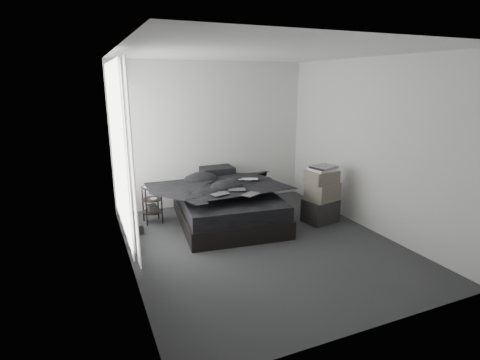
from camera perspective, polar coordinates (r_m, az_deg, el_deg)
name	(u,v)px	position (r m, az deg, el deg)	size (l,w,h in m)	color
floor	(262,244)	(5.43, 3.37, -9.68)	(3.60, 4.20, 0.01)	#303032
ceiling	(265,52)	(4.95, 3.85, 18.83)	(3.60, 4.20, 0.01)	white
wall_back	(212,134)	(6.95, -4.25, 6.93)	(3.60, 0.01, 2.60)	silver
wall_front	(375,198)	(3.35, 19.93, -2.63)	(3.60, 0.01, 2.60)	silver
wall_left	(124,166)	(4.53, -17.21, 2.03)	(0.01, 4.20, 2.60)	silver
wall_right	(369,146)	(6.05, 19.07, 4.97)	(0.01, 4.20, 2.60)	silver
window_left	(118,149)	(5.41, -18.12, 4.49)	(0.02, 2.00, 2.30)	white
curtain_left	(122,154)	(5.42, -17.53, 3.82)	(0.06, 2.12, 2.48)	white
bed	(227,214)	(6.19, -1.94, -5.13)	(1.53, 2.02, 0.28)	black
mattress	(227,199)	(6.11, -1.96, -2.96)	(1.47, 1.96, 0.22)	black
duvet	(228,187)	(6.00, -1.86, -1.05)	(1.49, 1.73, 0.24)	black
pillow_lower	(213,178)	(6.79, -4.07, 0.38)	(0.61, 0.41, 0.14)	black
pillow_upper	(217,170)	(6.75, -3.49, 1.47)	(0.57, 0.39, 0.13)	black
laptop	(248,176)	(6.16, 1.25, 0.64)	(0.32, 0.21, 0.03)	silver
comic_a	(220,189)	(5.45, -3.04, -1.38)	(0.26, 0.17, 0.01)	black
comic_b	(237,184)	(5.66, -0.49, -0.68)	(0.26, 0.17, 0.01)	black
comic_c	(251,189)	(5.43, 1.67, -1.32)	(0.26, 0.17, 0.01)	black
side_stand	(152,205)	(6.27, -13.22, -3.70)	(0.33, 0.33, 0.60)	black
papers	(152,187)	(6.17, -13.29, -1.00)	(0.23, 0.17, 0.01)	white
floor_books	(137,229)	(5.97, -15.37, -7.20)	(0.13, 0.19, 0.13)	black
box_lower	(320,211)	(6.31, 12.14, -4.57)	(0.51, 0.40, 0.38)	black
box_mid	(322,191)	(6.21, 12.45, -1.68)	(0.48, 0.38, 0.29)	#645C4F
box_upper	(322,177)	(6.14, 12.35, 0.51)	(0.46, 0.37, 0.20)	#645C4F
art_book_white	(323,169)	(6.12, 12.49, 1.60)	(0.39, 0.31, 0.04)	silver
art_book_snake	(324,167)	(6.11, 12.66, 1.94)	(0.38, 0.30, 0.04)	silver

